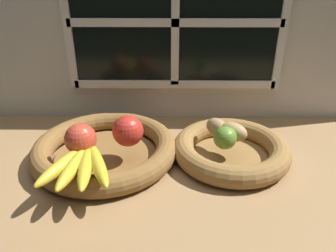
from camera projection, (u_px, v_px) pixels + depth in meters
ground_plane at (175, 168)px, 83.10cm from camera, size 140.00×90.00×3.00cm
back_wall at (175, 32)px, 96.25cm from camera, size 140.00×4.60×55.00cm
fruit_bowl_left at (105, 149)px, 83.73cm from camera, size 38.14×38.14×5.53cm
fruit_bowl_right at (231, 150)px, 83.41cm from camera, size 30.68×30.68×5.53cm
apple_red_right at (128, 130)px, 78.57cm from camera, size 7.79×7.79×7.79cm
apple_red_front at (81, 139)px, 74.82cm from camera, size 7.59×7.59×7.59cm
banana_bunch_front at (81, 163)px, 69.70cm from camera, size 17.10×19.93×3.01cm
potato_large at (233, 132)px, 80.96cm from camera, size 8.98×8.22×4.89cm
potato_oblong at (217, 127)px, 83.61cm from camera, size 7.55×8.10×4.61cm
lime_near at (225, 138)px, 77.27cm from camera, size 5.72×5.72×5.72cm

